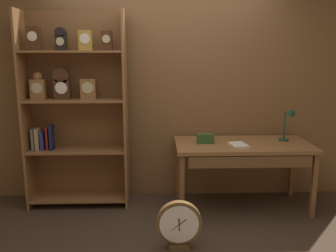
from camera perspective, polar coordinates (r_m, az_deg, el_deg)
ground_plane at (r=3.42m, az=-0.01°, el=-18.96°), size 10.00×10.00×0.00m
back_wood_panel at (r=4.27m, az=-0.59°, el=5.80°), size 4.80×0.05×2.60m
bookshelf at (r=4.14m, az=-14.72°, el=2.84°), size 1.12×0.35×2.17m
workbench at (r=4.07m, az=11.78°, el=-3.79°), size 1.49×0.72×0.75m
desk_lamp at (r=4.24m, az=18.59°, el=0.92°), size 0.17×0.17×0.40m
toolbox_small at (r=4.00m, az=5.90°, el=-1.97°), size 0.18×0.10×0.10m
open_repair_manual at (r=3.93m, az=11.03°, el=-2.96°), size 0.20×0.24×0.02m
round_clock_large at (r=3.35m, az=1.73°, el=-15.25°), size 0.41×0.11×0.45m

